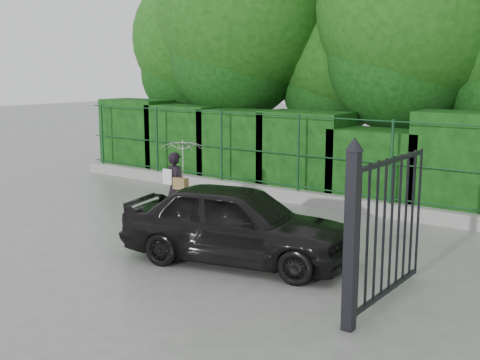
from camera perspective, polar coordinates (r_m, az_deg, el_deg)
The scene contains 8 objects.
ground at distance 11.15m, azimuth -8.55°, elevation -5.93°, with size 80.00×80.00×0.00m, color gray.
kerb at distance 14.53m, azimuth 4.12°, elevation -1.38°, with size 14.00×0.25×0.30m, color #9E9E99.
fence at distance 14.23m, azimuth 4.92°, elevation 2.65°, with size 14.13×0.06×1.80m.
hedge at distance 15.27m, azimuth 5.86°, elevation 2.54°, with size 14.20×1.20×2.24m.
trees at distance 16.62m, azimuth 14.05°, elevation 15.31°, with size 17.10×6.15×8.08m.
gate at distance 7.67m, azimuth 12.10°, elevation -4.41°, with size 0.22×2.33×2.36m.
woman at distance 12.58m, azimuth -5.66°, elevation 1.24°, with size 0.95×0.97×1.69m.
car at distance 9.84m, azimuth -0.30°, elevation -4.10°, with size 1.54×3.82×1.30m, color black.
Camera 1 is at (7.65, -7.49, 3.12)m, focal length 45.00 mm.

